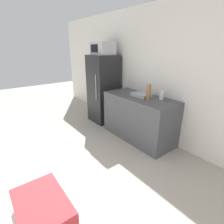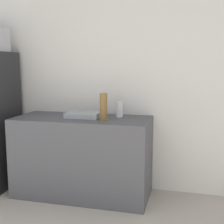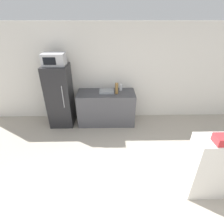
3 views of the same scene
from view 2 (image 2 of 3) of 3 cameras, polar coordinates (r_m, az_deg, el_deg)
wall_back at (r=3.79m, az=-1.05°, el=5.64°), size 8.00×0.06×2.60m
counter at (r=3.64m, az=-5.41°, el=-8.10°), size 1.53×0.67×0.91m
sink_basin at (r=3.55m, az=-5.18°, el=-0.50°), size 0.38×0.27×0.06m
bottle_tall at (r=3.36m, az=-1.55°, el=0.99°), size 0.08×0.08×0.29m
bottle_short at (r=3.55m, az=1.35°, el=0.49°), size 0.08×0.08×0.18m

